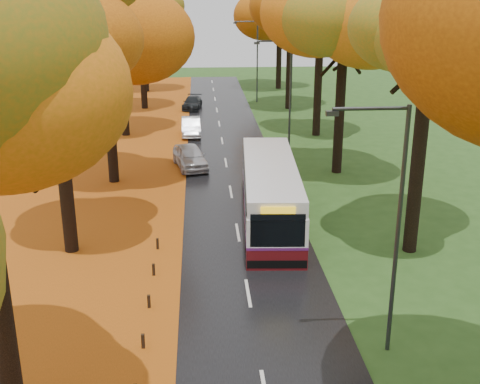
{
  "coord_description": "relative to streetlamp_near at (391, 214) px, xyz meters",
  "views": [
    {
      "loc": [
        -1.74,
        -8.41,
        11.15
      ],
      "look_at": [
        0.0,
        16.46,
        2.6
      ],
      "focal_mm": 45.0,
      "sensor_mm": 36.0,
      "label": 1
    }
  ],
  "objects": [
    {
      "name": "car_dark",
      "position": [
        -6.26,
        40.8,
        -4.1
      ],
      "size": [
        2.12,
        4.12,
        1.14
      ],
      "primitive_type": "imported",
      "rotation": [
        0.0,
        0.0,
        -0.14
      ],
      "color": "black",
      "rests_on": "road"
    },
    {
      "name": "leaf_drift",
      "position": [
        -7.0,
        17.0,
        -4.67
      ],
      "size": [
        0.9,
        90.0,
        0.01
      ],
      "primitive_type": "cube",
      "color": "#B95513",
      "rests_on": "road"
    },
    {
      "name": "car_white",
      "position": [
        -6.3,
        21.02,
        -3.93
      ],
      "size": [
        2.65,
        4.62,
        1.48
      ],
      "primitive_type": "imported",
      "rotation": [
        0.0,
        0.0,
        0.22
      ],
      "color": "#B8B8BC",
      "rests_on": "road"
    },
    {
      "name": "trees_left",
      "position": [
        -11.13,
        19.06,
        4.82
      ],
      "size": [
        9.2,
        74.0,
        13.88
      ],
      "color": "black",
      "rests_on": "ground"
    },
    {
      "name": "streetlamp_far",
      "position": [
        0.0,
        44.0,
        0.0
      ],
      "size": [
        2.45,
        0.18,
        8.0
      ],
      "color": "#333538",
      "rests_on": "ground"
    },
    {
      "name": "streetlamp_mid",
      "position": [
        0.0,
        22.0,
        0.0
      ],
      "size": [
        2.45,
        0.18,
        8.0
      ],
      "color": "#333538",
      "rests_on": "ground"
    },
    {
      "name": "centre_line",
      "position": [
        -3.95,
        17.0,
        -4.67
      ],
      "size": [
        0.12,
        90.0,
        0.01
      ],
      "primitive_type": "cube",
      "color": "silver",
      "rests_on": "road"
    },
    {
      "name": "streetlamp_near",
      "position": [
        0.0,
        0.0,
        0.0
      ],
      "size": [
        2.45,
        0.18,
        8.0
      ],
      "color": "#333538",
      "rests_on": "ground"
    },
    {
      "name": "trees_right",
      "position": [
        3.24,
        18.91,
        4.98
      ],
      "size": [
        9.3,
        74.2,
        13.96
      ],
      "color": "black",
      "rests_on": "ground"
    },
    {
      "name": "road",
      "position": [
        -3.95,
        17.0,
        -4.69
      ],
      "size": [
        6.5,
        90.0,
        0.04
      ],
      "primitive_type": "cube",
      "color": "black",
      "rests_on": "ground"
    },
    {
      "name": "leaf_verge",
      "position": [
        -12.95,
        17.0,
        -4.7
      ],
      "size": [
        12.0,
        90.0,
        0.02
      ],
      "primitive_type": "cube",
      "color": "#8A410C",
      "rests_on": "ground"
    },
    {
      "name": "bus",
      "position": [
        -2.26,
        11.35,
        -3.14
      ],
      "size": [
        3.24,
        11.29,
        2.93
      ],
      "rotation": [
        0.0,
        0.0,
        -0.06
      ],
      "color": "#510C10",
      "rests_on": "road"
    },
    {
      "name": "car_silver",
      "position": [
        -6.3,
        30.02,
        -3.99
      ],
      "size": [
        1.56,
        4.19,
        1.37
      ],
      "primitive_type": "imported",
      "rotation": [
        0.0,
        0.0,
        0.03
      ],
      "color": "#AEB1B6",
      "rests_on": "road"
    }
  ]
}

